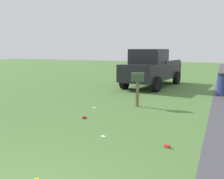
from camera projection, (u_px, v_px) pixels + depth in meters
The scene contains 7 objects.
mailbox at pixel (138, 80), 8.89m from camera, with size 0.36×0.48×1.26m.
pickup_truck at pixel (151, 67), 13.71m from camera, with size 5.17×2.57×2.09m.
trash_bin at pixel (224, 84), 11.13m from camera, with size 0.56×0.56×1.01m.
litter_can_by_mailbox at pixel (84, 117), 7.47m from camera, with size 0.07×0.07×0.12m, color red.
litter_wrapper_far_scatter at pixel (94, 108), 8.85m from camera, with size 0.12×0.08×0.01m, color silver.
litter_wrapper_near_hydrant at pixel (103, 136), 5.94m from camera, with size 0.12×0.08×0.01m, color silver.
litter_can_midfield_b at pixel (167, 146), 5.25m from camera, with size 0.07×0.07×0.12m, color red.
Camera 1 is at (-2.07, -2.53, 2.07)m, focal length 39.47 mm.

